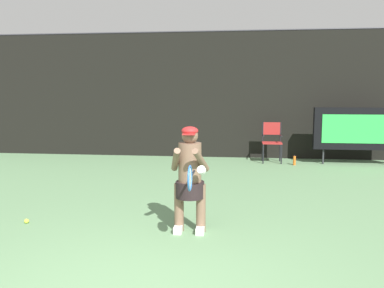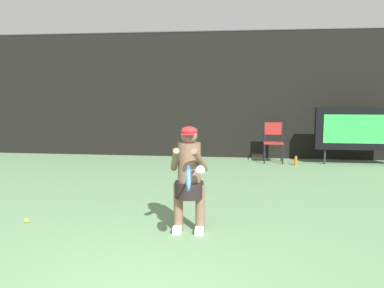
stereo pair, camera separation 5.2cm
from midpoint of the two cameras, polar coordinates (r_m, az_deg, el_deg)
The scene contains 7 objects.
backdrop_screen at distance 11.88m, azimuth 2.59°, elevation 6.88°, with size 18.00×0.12×3.66m.
scoreboard at distance 11.41m, azimuth 22.54°, elevation 1.98°, with size 2.20×0.21×1.50m.
umpire_chair at distance 11.20m, azimuth 11.51°, elevation 0.60°, with size 0.52×0.44×1.08m.
water_bottle at distance 10.92m, azimuth 14.55°, elevation -2.28°, with size 0.07×0.07×0.27m.
tennis_player at distance 5.45m, azimuth -0.13°, elevation -4.48°, with size 0.53×0.60×1.44m.
tennis_racket at distance 4.82m, azimuth -0.13°, elevation -4.79°, with size 0.03×0.60×0.31m.
tennis_ball_loose at distance 6.44m, azimuth -22.06°, elevation -9.98°, with size 0.07×0.07×0.07m.
Camera 2 is at (1.01, -3.33, 1.88)m, focal length 37.85 mm.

